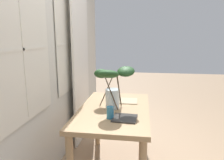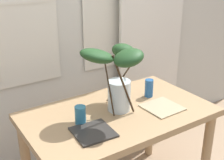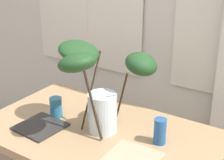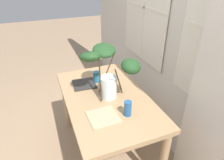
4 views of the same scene
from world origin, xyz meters
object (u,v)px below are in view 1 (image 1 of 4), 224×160
(dining_table, at_px, (114,118))
(drinking_glass_blue_right, at_px, (112,94))
(vase_with_branches, at_px, (112,84))
(plate_square_left, at_px, (125,118))
(drinking_glass_blue_left, at_px, (110,112))
(plate_square_right, at_px, (127,101))

(dining_table, relative_size, drinking_glass_blue_right, 9.49)
(vase_with_branches, xyz_separation_m, plate_square_left, (-0.29, -0.17, -0.27))
(drinking_glass_blue_right, bearing_deg, vase_with_branches, -171.56)
(drinking_glass_blue_left, bearing_deg, plate_square_right, -12.39)
(drinking_glass_blue_left, xyz_separation_m, plate_square_right, (0.58, -0.13, -0.06))
(drinking_glass_blue_left, height_order, plate_square_right, drinking_glass_blue_left)
(plate_square_left, distance_m, plate_square_right, 0.58)
(vase_with_branches, xyz_separation_m, drinking_glass_blue_right, (0.33, 0.05, -0.21))
(dining_table, relative_size, plate_square_left, 5.53)
(drinking_glass_blue_right, bearing_deg, drinking_glass_blue_left, -173.21)
(vase_with_branches, bearing_deg, dining_table, -89.76)
(plate_square_left, bearing_deg, dining_table, 26.52)
(drinking_glass_blue_right, bearing_deg, plate_square_right, -102.34)
(dining_table, xyz_separation_m, plate_square_left, (-0.29, -0.14, 0.12))
(plate_square_left, relative_size, plate_square_right, 0.95)
(drinking_glass_blue_left, relative_size, plate_square_left, 0.52)
(dining_table, distance_m, vase_with_branches, 0.40)
(plate_square_left, xyz_separation_m, plate_square_right, (0.58, 0.02, -0.00))
(dining_table, distance_m, plate_square_left, 0.34)
(drinking_glass_blue_right, bearing_deg, dining_table, -167.21)
(vase_with_branches, height_order, drinking_glass_blue_right, vase_with_branches)
(dining_table, relative_size, vase_with_branches, 2.30)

